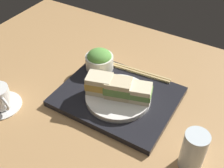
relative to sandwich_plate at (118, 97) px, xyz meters
The scene contains 9 objects.
ground_plane 5.14cm from the sandwich_plate, 31.32° to the left, with size 140.00×100.00×3.00cm, color tan.
serving_tray 2.82cm from the sandwich_plate, 54.53° to the right, with size 37.21×29.79×2.10cm, color black.
sandwich_plate is the anchor object (origin of this frame).
sandwich_near 7.13cm from the sandwich_plate, 162.93° to the right, with size 9.59×8.03×5.09cm.
sandwich_middle 3.80cm from the sandwich_plate, behind, with size 9.75×8.17×5.95cm.
sandwich_far 7.39cm from the sandwich_plate, 17.07° to the left, with size 9.52×7.97×6.11cm.
salad_bowl 17.64cm from the sandwich_plate, 37.50° to the right, with size 10.00×10.00×7.35cm.
chopsticks_pair 15.29cm from the sandwich_plate, 90.89° to the right, with size 22.14×3.63×0.70cm.
drinking_glass 29.33cm from the sandwich_plate, 160.07° to the left, with size 6.16×6.16×11.93cm, color silver.
Camera 1 is at (-33.77, 55.18, 65.07)cm, focal length 45.30 mm.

